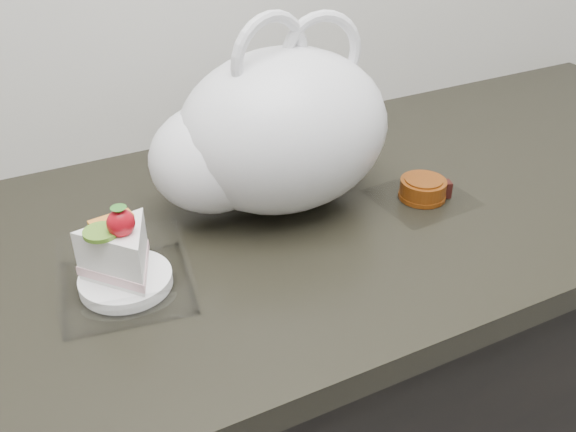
# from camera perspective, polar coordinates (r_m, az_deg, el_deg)

# --- Properties ---
(cake_tray) EXTENTS (0.18, 0.18, 0.12)m
(cake_tray) POSITION_cam_1_polar(r_m,az_deg,el_deg) (0.82, -14.41, -4.40)
(cake_tray) COLOR white
(cake_tray) RESTS_ON counter
(mooncake_wrap) EXTENTS (0.15, 0.14, 0.03)m
(mooncake_wrap) POSITION_cam_1_polar(r_m,az_deg,el_deg) (1.01, 11.94, 2.24)
(mooncake_wrap) COLOR white
(mooncake_wrap) RESTS_ON counter
(plastic_bag) EXTENTS (0.37, 0.27, 0.29)m
(plastic_bag) POSITION_cam_1_polar(r_m,az_deg,el_deg) (0.93, -1.57, 7.26)
(plastic_bag) COLOR white
(plastic_bag) RESTS_ON counter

